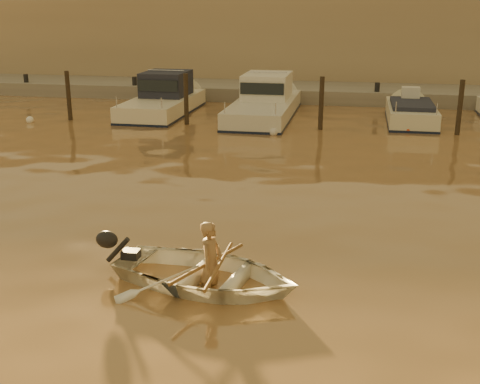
% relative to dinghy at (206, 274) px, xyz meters
% --- Properties ---
extents(ground_plane, '(160.00, 160.00, 0.00)m').
position_rel_dinghy_xyz_m(ground_plane, '(1.20, -0.01, -0.22)').
color(ground_plane, brown).
rests_on(ground_plane, ground).
extents(dinghy, '(3.64, 2.91, 0.67)m').
position_rel_dinghy_xyz_m(dinghy, '(0.00, 0.00, 0.00)').
color(dinghy, white).
rests_on(dinghy, ground_plane).
extents(person, '(0.45, 0.59, 1.46)m').
position_rel_dinghy_xyz_m(person, '(0.10, -0.02, 0.21)').
color(person, '#926E49').
rests_on(person, dinghy).
extents(outboard_motor, '(0.96, 0.57, 0.70)m').
position_rel_dinghy_xyz_m(outboard_motor, '(-1.47, 0.29, 0.06)').
color(outboard_motor, black).
rests_on(outboard_motor, dinghy).
extents(oar_port, '(0.09, 2.10, 0.13)m').
position_rel_dinghy_xyz_m(oar_port, '(0.25, -0.05, 0.20)').
color(oar_port, brown).
rests_on(oar_port, dinghy).
extents(oar_starboard, '(0.82, 1.98, 0.13)m').
position_rel_dinghy_xyz_m(oar_starboard, '(0.05, -0.01, 0.20)').
color(oar_starboard, brown).
rests_on(oar_starboard, dinghy).
extents(moored_boat_1, '(2.31, 6.84, 1.75)m').
position_rel_dinghy_xyz_m(moored_boat_1, '(-6.01, 15.99, 0.41)').
color(moored_boat_1, '#F0E5C9').
rests_on(moored_boat_1, ground_plane).
extents(moored_boat_2, '(2.37, 7.92, 1.75)m').
position_rel_dinghy_xyz_m(moored_boat_2, '(-1.52, 15.99, 0.41)').
color(moored_boat_2, silver).
rests_on(moored_boat_2, ground_plane).
extents(moored_boat_3, '(1.82, 5.35, 0.95)m').
position_rel_dinghy_xyz_m(moored_boat_3, '(4.48, 15.99, 0.01)').
color(moored_boat_3, beige).
rests_on(moored_boat_3, ground_plane).
extents(piling_0, '(0.18, 0.18, 2.20)m').
position_rel_dinghy_xyz_m(piling_0, '(-9.30, 13.79, 0.68)').
color(piling_0, '#2D2319').
rests_on(piling_0, ground_plane).
extents(piling_1, '(0.18, 0.18, 2.20)m').
position_rel_dinghy_xyz_m(piling_1, '(-4.30, 13.79, 0.68)').
color(piling_1, '#2D2319').
rests_on(piling_1, ground_plane).
extents(piling_2, '(0.18, 0.18, 2.20)m').
position_rel_dinghy_xyz_m(piling_2, '(1.00, 13.79, 0.68)').
color(piling_2, '#2D2319').
rests_on(piling_2, ground_plane).
extents(piling_3, '(0.18, 0.18, 2.20)m').
position_rel_dinghy_xyz_m(piling_3, '(6.00, 13.79, 0.68)').
color(piling_3, '#2D2319').
rests_on(piling_3, ground_plane).
extents(fender_a, '(0.30, 0.30, 0.30)m').
position_rel_dinghy_xyz_m(fender_a, '(-10.64, 12.93, -0.12)').
color(fender_a, white).
rests_on(fender_a, ground_plane).
extents(fender_b, '(0.30, 0.30, 0.30)m').
position_rel_dinghy_xyz_m(fender_b, '(-5.06, 13.92, -0.12)').
color(fender_b, orange).
rests_on(fender_b, ground_plane).
extents(fender_c, '(0.30, 0.30, 0.30)m').
position_rel_dinghy_xyz_m(fender_c, '(-0.61, 12.44, -0.12)').
color(fender_c, silver).
rests_on(fender_c, ground_plane).
extents(fender_d, '(0.30, 0.30, 0.30)m').
position_rel_dinghy_xyz_m(fender_d, '(4.25, 13.85, -0.12)').
color(fender_d, red).
rests_on(fender_d, ground_plane).
extents(quay, '(52.00, 4.00, 1.00)m').
position_rel_dinghy_xyz_m(quay, '(1.20, 21.49, -0.07)').
color(quay, gray).
rests_on(quay, ground_plane).
extents(waterfront_building, '(46.00, 7.00, 4.80)m').
position_rel_dinghy_xyz_m(waterfront_building, '(1.20, 26.99, 2.18)').
color(waterfront_building, '#9E8466').
rests_on(waterfront_building, quay).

